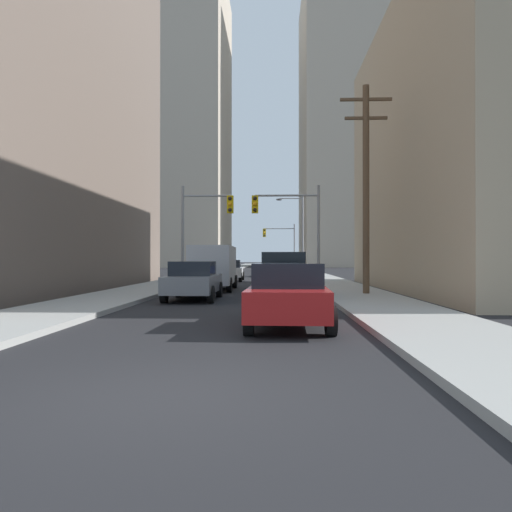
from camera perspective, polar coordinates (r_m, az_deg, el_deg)
ground_plane at (r=5.88m, az=-11.87°, el=-16.45°), size 400.00×400.00×0.00m
sidewalk_left at (r=55.87m, az=-4.52°, el=-1.89°), size 3.09×160.00×0.15m
sidewalk_right at (r=55.63m, az=5.82°, el=-1.89°), size 3.09×160.00×0.15m
pickup_truck_blue at (r=19.43m, az=3.43°, el=-2.36°), size 2.21×5.47×1.90m
cargo_van_silver at (r=24.55m, az=-5.10°, el=-1.10°), size 2.16×5.25×2.26m
sedan_red at (r=11.37m, az=3.83°, el=-4.65°), size 1.95×4.26×1.52m
sedan_grey at (r=18.86m, az=-7.51°, el=-2.92°), size 1.95×4.20×1.52m
sedan_white at (r=34.48m, az=-3.18°, el=-1.72°), size 1.95×4.25×1.52m
sedan_navy at (r=42.75m, az=2.37°, el=-1.45°), size 1.95×4.26×1.52m
traffic_signal_near_left at (r=28.78m, az=-6.21°, el=4.45°), size 3.15×0.44×6.00m
traffic_signal_near_right at (r=28.50m, az=4.01°, el=4.58°), size 4.07×0.44×6.00m
traffic_signal_far_right at (r=60.04m, az=2.97°, el=2.03°), size 4.08×0.44×6.00m
utility_pole_right at (r=21.00m, az=13.06°, el=8.33°), size 2.20×0.28×9.03m
street_lamp_right at (r=45.00m, az=5.11°, el=3.44°), size 2.60×0.32×7.50m
building_left_far_tower at (r=97.38m, az=-8.68°, el=15.52°), size 16.59×26.31×56.31m
building_right_far_highrise at (r=101.72m, az=11.11°, el=14.85°), size 19.05×25.78×56.36m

